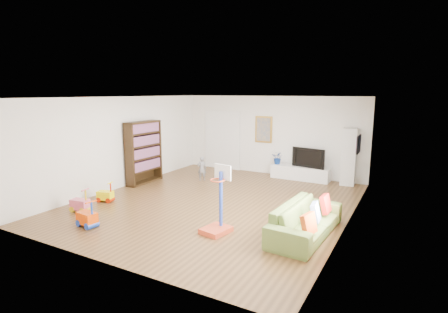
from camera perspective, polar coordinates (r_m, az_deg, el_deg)
The scene contains 25 objects.
floor at distance 9.17m, azimuth -1.22°, elevation -7.48°, with size 6.50×7.50×0.00m, color brown.
ceiling at distance 8.73m, azimuth -1.29°, elevation 9.63°, with size 6.50×7.50×0.00m, color white.
wall_back at distance 12.21m, azimuth 7.63°, elevation 3.42°, with size 6.50×0.00×2.70m, color white.
wall_front at distance 5.99m, azimuth -19.64°, elevation -4.44°, with size 6.50×0.00×2.70m, color white.
wall_left at distance 10.84m, azimuth -16.30°, elevation 2.21°, with size 0.00×7.50×2.70m, color silver.
wall_right at distance 7.77m, azimuth 19.96°, elevation -1.12°, with size 0.00×7.50×2.70m, color white.
navy_accent at distance 9.07m, azimuth 21.48°, elevation 3.56°, with size 0.01×3.20×1.70m, color black.
olive_wainscot at distance 9.31m, azimuth 20.93°, elevation -4.71°, with size 0.01×3.20×1.00m, color brown.
doorway at distance 13.01m, azimuth -0.28°, elevation 2.62°, with size 1.45×0.06×2.10m, color white.
painting_back at distance 12.24m, azimuth 6.50°, elevation 4.41°, with size 0.62×0.06×0.92m, color gold.
artwork_right at distance 9.31m, azimuth 21.13°, elevation 1.88°, with size 0.04×0.56×0.46m, color #7F3F8C.
media_console at distance 11.72m, azimuth 12.33°, elevation -2.63°, with size 1.89×0.47×0.44m, color white.
tall_cabinet at distance 11.33m, azimuth 19.71°, elevation -0.05°, with size 0.41×0.41×1.76m, color white.
bookshelf at distance 11.19m, azimuth -12.96°, elevation 0.66°, with size 0.35×1.33×1.95m, color black.
sofa at distance 7.24m, azimuth 13.22°, elevation -10.05°, with size 2.21×0.86×0.65m, color olive.
basketball_hoop at distance 7.06m, azimuth -1.35°, elevation -7.08°, with size 0.48×0.58×1.40m, color #D24525.
ride_on_yellow at distance 9.67m, azimuth -18.85°, elevation -5.49°, with size 0.39×0.24×0.53m, color #FFF404.
ride_on_orange at distance 8.04m, azimuth -21.49°, elevation -8.62°, with size 0.45×0.28×0.60m, color #E84100.
ride_on_pink at distance 9.08m, azimuth -22.49°, elevation -6.61°, with size 0.43×0.26×0.57m, color #E35B77.
child at distance 11.29m, azimuth -3.64°, elevation -2.00°, with size 0.29×0.19×0.79m, color slate.
tv at distance 11.55m, azimuth 13.81°, elevation -0.15°, with size 1.10×0.15×0.64m, color black.
vase_plant at distance 11.86m, azimuth 8.79°, elevation -0.21°, with size 0.38×0.33×0.43m, color navy.
pillow_left at distance 6.52m, azimuth 13.68°, elevation -10.65°, with size 0.10×0.37×0.37m, color #C64514.
pillow_center at distance 7.15m, azimuth 14.75°, elevation -8.79°, with size 0.10×0.37×0.37m, color silver.
pillow_right at distance 7.71m, azimuth 16.26°, elevation -7.45°, with size 0.10×0.38×0.38m, color red.
Camera 1 is at (4.39, -7.55, 2.83)m, focal length 28.00 mm.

